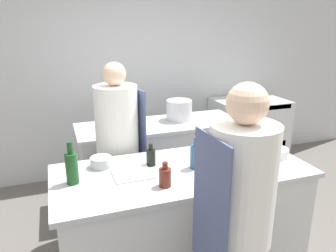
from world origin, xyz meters
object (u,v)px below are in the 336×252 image
Objects in this scene: bottle_vinegar at (165,177)px; stockpot at (179,110)px; bottle_cooking_oil at (196,156)px; bowl_prep_small at (253,142)px; bottle_olive_oil at (72,167)px; chef_at_stove at (119,153)px; bowl_ceramic_blue at (101,162)px; oven_range at (248,132)px; bottle_wine at (151,157)px; chef_at_prep_near at (237,228)px; bowl_wooden_salad at (276,153)px; bowl_mixing_large at (219,157)px.

stockpot is (0.69, 1.50, 0.05)m from bottle_vinegar.
bottle_cooking_oil is 0.75m from bowl_prep_small.
stockpot is at bearing 43.50° from bottle_olive_oil.
chef_at_stove is at bearing 158.89° from bowl_prep_small.
chef_at_stove reaches higher than stockpot.
oven_range is at bearing 32.10° from bowl_ceramic_blue.
bottle_wine reaches higher than bowl_prep_small.
chef_at_prep_near is at bearing -101.73° from stockpot.
chef_at_stove reaches higher than oven_range.
bowl_ceramic_blue is at bearing 128.26° from bottle_vinegar.
bowl_ceramic_blue reaches higher than oven_range.
bowl_prep_small is (1.02, 0.09, -0.04)m from bottle_wine.
bowl_ceramic_blue is at bearing 168.42° from bowl_wooden_salad.
bowl_wooden_salad is at bearing -74.05° from stockpot.
chef_at_prep_near is 5.81× the size of stockpot.
oven_range is at bearing -37.49° from chef_at_prep_near.
bottle_vinegar is at bearing -2.59° from chef_at_stove.
bowl_wooden_salad is 0.67× the size of stockpot.
oven_range is 4.16× the size of bowl_mixing_large.
oven_range is 4.94× the size of bowl_wooden_salad.
chef_at_prep_near is 1.26m from bowl_prep_small.
bowl_prep_small is 1.23× the size of bowl_wooden_salad.
oven_range is 5.40× the size of bottle_wine.
bottle_wine is 0.74× the size of bowl_prep_small.
chef_at_prep_near is at bearing -138.31° from bowl_wooden_salad.
bowl_prep_small is at bearing -40.39° from chef_at_prep_near.
chef_at_prep_near reaches higher than stockpot.
bowl_mixing_large is at bearing 35.50° from chef_at_stove.
bottle_olive_oil is at bearing -137.83° from bowl_ceramic_blue.
bowl_ceramic_blue is at bearing 159.00° from bottle_cooking_oil.
chef_at_prep_near is 7.31× the size of bowl_mixing_large.
bowl_wooden_salad is (1.06, -0.19, -0.03)m from bottle_wine.
bowl_prep_small is 1.47× the size of bowl_ceramic_blue.
chef_at_stove reaches higher than bottle_wine.
bowl_ceramic_blue is at bearing 29.51° from chef_at_prep_near.
chef_at_prep_near is 8.69× the size of bowl_wooden_salad.
bowl_mixing_large is (1.18, -0.00, -0.09)m from bottle_olive_oil.
bowl_wooden_salad is (0.50, -0.08, 0.00)m from bowl_mixing_large.
chef_at_prep_near is at bearing -124.32° from oven_range.
bowl_prep_small is (1.03, 0.47, -0.04)m from bottle_vinegar.
bowl_prep_small is (0.46, 0.21, -0.00)m from bowl_mixing_large.
stockpot is (-1.27, -0.44, 0.56)m from oven_range.
bottle_cooking_oil reaches higher than bowl_ceramic_blue.
bottle_vinegar reaches higher than bowl_wooden_salad.
bowl_ceramic_blue is 0.84× the size of bowl_wooden_salad.
chef_at_prep_near is 0.76m from bottle_cooking_oil.
bottle_wine is at bearing 12.96° from chef_at_prep_near.
bowl_prep_small is at bearing 7.06° from bottle_olive_oil.
bottle_olive_oil is (-0.46, -0.66, 0.21)m from chef_at_stove.
bowl_ceramic_blue is 0.56× the size of stockpot.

